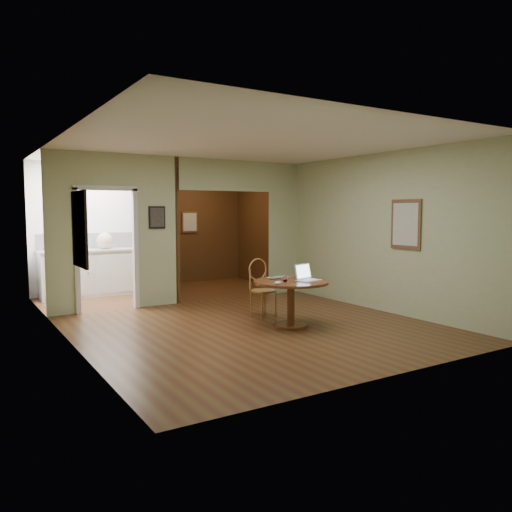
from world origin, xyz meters
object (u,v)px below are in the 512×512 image
dining_table (291,293)px  chair (261,284)px  closed_laptop (281,278)px  open_laptop (306,276)px

dining_table → chair: 0.86m
dining_table → closed_laptop: (-0.01, 0.24, 0.19)m
dining_table → chair: size_ratio=1.17×
open_laptop → dining_table: bearing=145.3°
chair → closed_laptop: (-0.04, -0.62, 0.18)m
dining_table → closed_laptop: 0.31m
dining_table → closed_laptop: closed_laptop is taller
dining_table → chair: (0.02, 0.86, 0.02)m
closed_laptop → open_laptop: bearing=-58.1°
closed_laptop → dining_table: bearing=-91.1°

